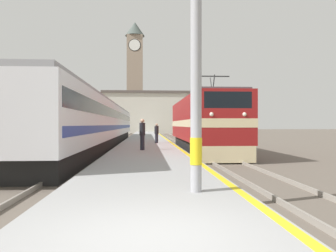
{
  "coord_description": "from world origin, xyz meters",
  "views": [
    {
      "loc": [
        -0.08,
        -4.37,
        1.92
      ],
      "look_at": [
        1.7,
        22.22,
        1.81
      ],
      "focal_mm": 35.0,
      "sensor_mm": 36.0,
      "label": 1
    }
  ],
  "objects": [
    {
      "name": "locomotive_train",
      "position": [
        3.82,
        18.4,
        1.96
      ],
      "size": [
        2.92,
        14.99,
        4.81
      ],
      "color": "black",
      "rests_on": "ground"
    },
    {
      "name": "clock_tower",
      "position": [
        -2.93,
        78.76,
        14.76
      ],
      "size": [
        4.9,
        4.9,
        27.86
      ],
      "color": "gray",
      "rests_on": "ground"
    },
    {
      "name": "catenary_mast",
      "position": [
        1.17,
        2.82,
        4.19
      ],
      "size": [
        3.09,
        0.27,
        7.42
      ],
      "color": "#9E9EA3",
      "rests_on": "platform"
    },
    {
      "name": "person_on_platform",
      "position": [
        -0.3,
        14.88,
        1.41
      ],
      "size": [
        0.34,
        0.34,
        1.83
      ],
      "color": "#23232D",
      "rests_on": "platform"
    },
    {
      "name": "station_building",
      "position": [
        0.08,
        70.49,
        4.63
      ],
      "size": [
        19.5,
        10.48,
        9.22
      ],
      "color": "beige",
      "rests_on": "ground"
    },
    {
      "name": "rail_track_near",
      "position": [
        3.82,
        25.0,
        0.03
      ],
      "size": [
        2.84,
        140.0,
        0.16
      ],
      "color": "#60564C",
      "rests_on": "ground"
    },
    {
      "name": "rail_track_far",
      "position": [
        -4.01,
        25.0,
        0.03
      ],
      "size": [
        2.84,
        140.0,
        0.16
      ],
      "color": "#60564C",
      "rests_on": "ground"
    },
    {
      "name": "ground_plane",
      "position": [
        0.0,
        30.0,
        0.0
      ],
      "size": [
        200.0,
        200.0,
        0.0
      ],
      "primitive_type": "plane",
      "color": "#60564C"
    },
    {
      "name": "second_waiting_passenger",
      "position": [
        0.76,
        22.03,
        1.26
      ],
      "size": [
        0.34,
        0.34,
        1.58
      ],
      "color": "#23232D",
      "rests_on": "platform"
    },
    {
      "name": "passenger_train",
      "position": [
        -4.01,
        25.55,
        2.04
      ],
      "size": [
        2.92,
        40.92,
        3.77
      ],
      "color": "black",
      "rests_on": "ground"
    },
    {
      "name": "platform",
      "position": [
        0.0,
        25.0,
        0.22
      ],
      "size": [
        4.29,
        140.0,
        0.44
      ],
      "color": "#999999",
      "rests_on": "ground"
    }
  ]
}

